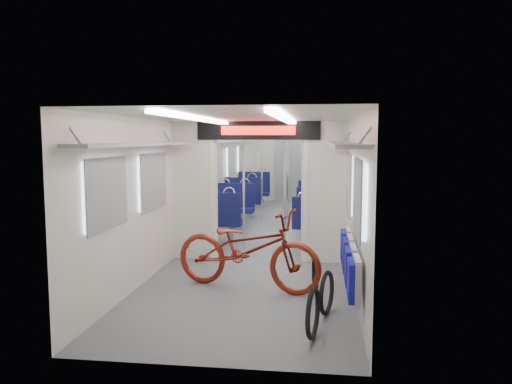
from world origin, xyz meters
TOP-DOWN VIEW (x-y plane):
  - carriage at (0.00, -0.27)m, footprint 12.00×12.02m
  - bicycle at (0.04, -3.65)m, footprint 2.20×1.27m
  - flip_bench at (1.35, -4.28)m, footprint 0.12×2.07m
  - bike_hoop_a at (0.94, -5.25)m, footprint 0.15×0.54m
  - bike_hoop_b at (1.09, -4.53)m, footprint 0.19×0.51m
  - bike_hoop_c at (0.95, -3.68)m, footprint 0.10×0.49m
  - seat_bay_near_left at (-0.93, 0.10)m, footprint 0.92×2.12m
  - seat_bay_near_right at (0.93, -0.09)m, footprint 0.88×1.93m
  - seat_bay_far_left at (-0.93, 3.45)m, footprint 0.95×2.26m
  - seat_bay_far_right at (0.93, 3.14)m, footprint 0.92×2.11m
  - stanchion_near_left at (-0.37, -1.26)m, footprint 0.04×0.04m
  - stanchion_near_right at (0.39, -1.56)m, footprint 0.04×0.04m
  - stanchion_far_left at (-0.40, 1.92)m, footprint 0.04×0.04m
  - stanchion_far_right at (0.23, 1.94)m, footprint 0.04×0.04m

SIDE VIEW (x-z plane):
  - bike_hoop_c at x=0.95m, z-range -0.03..0.46m
  - bike_hoop_b at x=1.09m, z-range -0.03..0.49m
  - bike_hoop_a at x=0.94m, z-range -0.03..0.51m
  - seat_bay_near_right at x=0.93m, z-range 0.00..1.05m
  - bicycle at x=0.04m, z-range 0.00..1.09m
  - seat_bay_far_right at x=0.93m, z-range -0.01..1.10m
  - seat_bay_near_left at x=-0.93m, z-range -0.01..1.11m
  - seat_bay_far_left at x=-0.93m, z-range -0.01..1.15m
  - flip_bench at x=1.35m, z-range 0.34..0.82m
  - stanchion_near_left at x=-0.37m, z-range 0.00..2.30m
  - stanchion_near_right at x=0.39m, z-range 0.00..2.30m
  - stanchion_far_left at x=-0.40m, z-range 0.00..2.30m
  - stanchion_far_right at x=0.23m, z-range 0.00..2.30m
  - carriage at x=0.00m, z-range 0.35..2.66m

